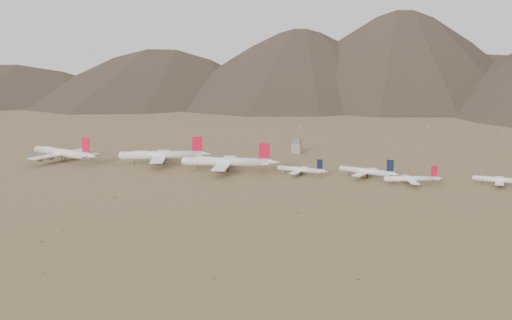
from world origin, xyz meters
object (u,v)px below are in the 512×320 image
(narrowbody_b, at_px, (368,171))
(narrowbody_a, at_px, (301,170))
(widebody_west, at_px, (63,153))
(widebody_east, at_px, (227,162))
(widebody_centre, at_px, (162,155))
(control_tower, at_px, (297,147))

(narrowbody_b, bearing_deg, narrowbody_a, -157.79)
(widebody_west, xyz_separation_m, widebody_east, (136.33, 1.62, 0.09))
(widebody_centre, bearing_deg, narrowbody_b, -21.60)
(widebody_centre, xyz_separation_m, narrowbody_b, (156.71, -4.03, -2.63))
(widebody_west, xyz_separation_m, control_tower, (167.73, 92.20, -1.98))
(control_tower, bearing_deg, narrowbody_a, -75.29)
(narrowbody_a, relative_size, control_tower, 3.13)
(widebody_west, bearing_deg, control_tower, 44.30)
(widebody_centre, bearing_deg, control_tower, 21.80)
(widebody_centre, relative_size, narrowbody_b, 1.61)
(widebody_west, height_order, widebody_centre, widebody_centre)
(narrowbody_a, relative_size, narrowbody_b, 0.88)
(narrowbody_a, xyz_separation_m, narrowbody_b, (45.63, 3.86, 0.68))
(widebody_west, relative_size, widebody_east, 0.97)
(widebody_east, relative_size, narrowbody_a, 1.91)
(widebody_centre, distance_m, narrowbody_b, 156.78)
(narrowbody_a, bearing_deg, narrowbody_b, 12.56)
(narrowbody_a, bearing_deg, widebody_east, -168.60)
(widebody_centre, bearing_deg, widebody_east, -31.44)
(widebody_centre, relative_size, control_tower, 5.70)
(widebody_west, relative_size, narrowbody_a, 1.85)
(narrowbody_a, distance_m, narrowbody_b, 45.80)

